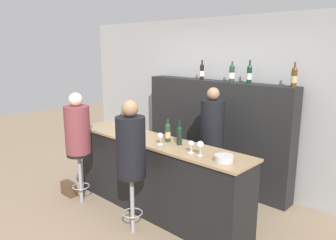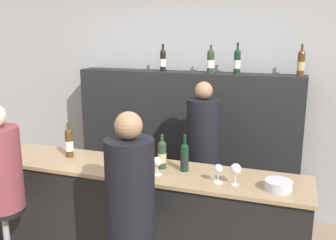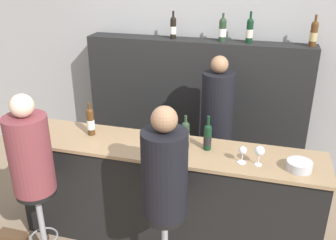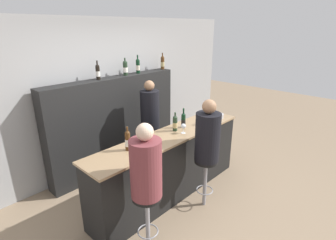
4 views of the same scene
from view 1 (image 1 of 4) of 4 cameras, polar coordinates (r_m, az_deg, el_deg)
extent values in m
plane|color=#8C755B|center=(4.39, -4.56, -16.69)|extent=(16.00, 16.00, 0.00)
cube|color=#9E9E9E|center=(5.26, 9.69, 3.17)|extent=(6.40, 0.05, 2.60)
cube|color=black|center=(4.34, -2.15, -9.98)|extent=(2.66, 0.51, 0.96)
cube|color=#997A56|center=(4.17, -2.21, -3.70)|extent=(2.70, 0.55, 0.03)
cube|color=black|center=(5.18, 8.11, -2.32)|extent=(2.53, 0.28, 1.65)
cylinder|color=#4C2D14|center=(4.70, -7.87, -0.37)|extent=(0.07, 0.07, 0.22)
cylinder|color=white|center=(4.70, -7.87, -0.50)|extent=(0.07, 0.07, 0.09)
sphere|color=#4C2D14|center=(4.67, -7.91, 0.97)|extent=(0.07, 0.07, 0.07)
cylinder|color=#4C2D14|center=(4.66, -7.93, 1.57)|extent=(0.02, 0.02, 0.07)
cylinder|color=#233823|center=(4.07, -0.02, -2.45)|extent=(0.07, 0.07, 0.20)
cylinder|color=tan|center=(4.07, -0.02, -2.58)|extent=(0.07, 0.07, 0.08)
sphere|color=#233823|center=(4.05, -0.02, -1.10)|extent=(0.07, 0.07, 0.07)
cylinder|color=#233823|center=(4.03, -0.02, -0.40)|extent=(0.02, 0.02, 0.07)
cylinder|color=black|center=(3.95, 1.99, -2.97)|extent=(0.07, 0.07, 0.19)
cylinder|color=black|center=(3.95, 1.99, -3.10)|extent=(0.07, 0.07, 0.08)
sphere|color=black|center=(3.92, 2.01, -1.60)|extent=(0.07, 0.07, 0.07)
cylinder|color=black|center=(3.91, 2.01, -0.73)|extent=(0.02, 0.02, 0.10)
cylinder|color=black|center=(5.18, 5.93, 8.16)|extent=(0.06, 0.06, 0.21)
cylinder|color=white|center=(5.18, 5.92, 8.05)|extent=(0.07, 0.07, 0.08)
sphere|color=black|center=(5.18, 5.95, 9.31)|extent=(0.06, 0.06, 0.06)
cylinder|color=black|center=(5.17, 5.97, 9.89)|extent=(0.02, 0.02, 0.08)
cylinder|color=#233823|center=(4.87, 11.05, 7.74)|extent=(0.08, 0.08, 0.21)
cylinder|color=white|center=(4.88, 11.05, 7.62)|extent=(0.08, 0.08, 0.08)
sphere|color=#233823|center=(4.87, 11.11, 8.97)|extent=(0.08, 0.08, 0.08)
cylinder|color=#233823|center=(4.86, 11.13, 9.57)|extent=(0.02, 0.02, 0.07)
cylinder|color=black|center=(4.73, 13.97, 7.52)|extent=(0.07, 0.07, 0.22)
cylinder|color=beige|center=(4.73, 13.96, 7.39)|extent=(0.07, 0.07, 0.09)
sphere|color=black|center=(4.72, 14.04, 8.84)|extent=(0.07, 0.07, 0.07)
cylinder|color=black|center=(4.72, 14.08, 9.56)|extent=(0.02, 0.02, 0.09)
cylinder|color=#4C2D14|center=(4.46, 21.10, 6.75)|extent=(0.07, 0.07, 0.22)
cylinder|color=tan|center=(4.46, 21.08, 6.62)|extent=(0.07, 0.07, 0.09)
sphere|color=#4C2D14|center=(4.45, 21.21, 8.15)|extent=(0.07, 0.07, 0.07)
cylinder|color=#4C2D14|center=(4.45, 21.26, 8.85)|extent=(0.02, 0.02, 0.08)
cylinder|color=silver|center=(3.98, -1.36, -4.23)|extent=(0.07, 0.07, 0.00)
cylinder|color=silver|center=(3.97, -1.36, -3.72)|extent=(0.01, 0.01, 0.07)
sphere|color=silver|center=(3.96, -1.37, -2.76)|extent=(0.07, 0.07, 0.07)
cylinder|color=silver|center=(3.68, 4.02, -5.71)|extent=(0.07, 0.07, 0.00)
cylinder|color=silver|center=(3.67, 4.03, -5.11)|extent=(0.01, 0.01, 0.08)
sphere|color=silver|center=(3.65, 4.04, -4.09)|extent=(0.06, 0.06, 0.06)
cylinder|color=silver|center=(3.60, 5.59, -6.13)|extent=(0.06, 0.06, 0.00)
cylinder|color=silver|center=(3.59, 5.61, -5.46)|extent=(0.01, 0.01, 0.08)
sphere|color=silver|center=(3.57, 5.63, -4.28)|extent=(0.08, 0.08, 0.08)
cylinder|color=#B7B7BC|center=(3.44, 9.73, -6.62)|extent=(0.19, 0.19, 0.07)
cylinder|color=gray|center=(4.78, -14.99, -9.94)|extent=(0.05, 0.05, 0.69)
torus|color=gray|center=(4.82, -14.92, -11.08)|extent=(0.24, 0.24, 0.02)
cylinder|color=black|center=(4.66, -15.25, -5.76)|extent=(0.32, 0.32, 0.04)
cylinder|color=brown|center=(4.56, -15.49, -1.66)|extent=(0.34, 0.34, 0.65)
sphere|color=beige|center=(4.48, -15.80, 3.48)|extent=(0.18, 0.18, 0.18)
cylinder|color=gray|center=(3.97, -6.23, -14.45)|extent=(0.05, 0.05, 0.69)
torus|color=gray|center=(4.01, -6.19, -15.77)|extent=(0.24, 0.24, 0.02)
cylinder|color=black|center=(3.81, -6.36, -9.54)|extent=(0.32, 0.32, 0.04)
cylinder|color=black|center=(3.70, -6.49, -4.47)|extent=(0.33, 0.33, 0.66)
sphere|color=#936B4C|center=(3.59, -6.66, 2.00)|extent=(0.18, 0.18, 0.18)
cylinder|color=black|center=(4.61, 7.60, -5.47)|extent=(0.32, 0.32, 1.45)
sphere|color=#936B4C|center=(4.43, 7.90, 4.55)|extent=(0.17, 0.17, 0.17)
cube|color=#513823|center=(5.15, -16.90, -11.36)|extent=(0.26, 0.12, 0.20)
camera|label=2|loc=(1.71, -42.24, 7.28)|focal=40.00mm
camera|label=3|loc=(2.10, -46.80, 18.16)|focal=40.00mm
camera|label=4|loc=(5.41, -42.96, 12.62)|focal=28.00mm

